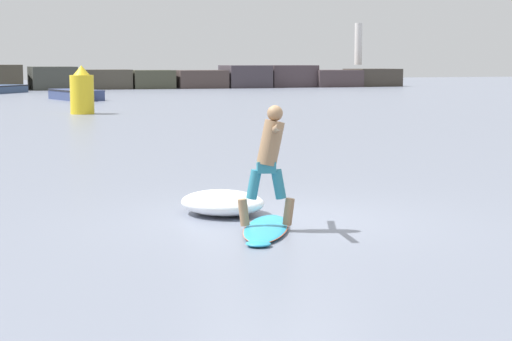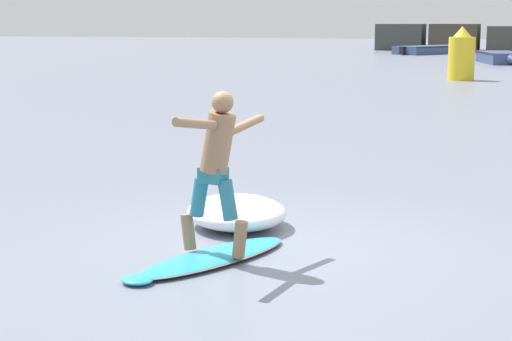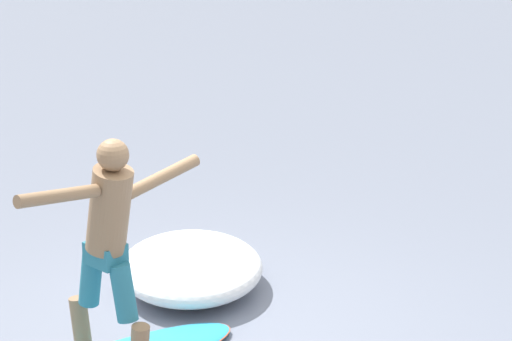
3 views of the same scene
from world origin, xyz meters
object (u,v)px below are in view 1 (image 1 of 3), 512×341
Objects in this scene: surfboard at (266,229)px; small_boat_offshore at (76,94)px; channel_marker_buoy at (82,92)px; surfer at (270,156)px.

small_boat_offshore is (2.81, 42.42, 0.30)m from surfboard.
channel_marker_buoy is (-1.58, -14.43, 0.65)m from small_boat_offshore.
surfboard is at bearing -93.79° from small_boat_offshore.
channel_marker_buoy reaches higher than small_boat_offshore.
small_boat_offshore reaches higher than surfboard.
surfer is at bearing 20.57° from surfboard.
small_boat_offshore is 2.59× the size of channel_marker_buoy.
surfboard is 28.03m from channel_marker_buoy.
small_boat_offshore is (2.74, 42.39, -0.72)m from surfer.
surfboard is 1.31× the size of surfer.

